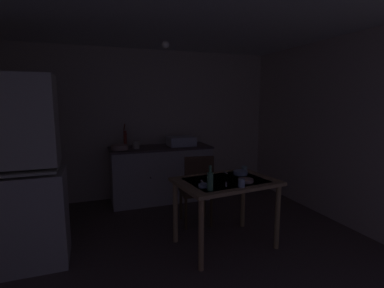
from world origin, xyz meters
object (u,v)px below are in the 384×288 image
Objects in this scene: dining_table at (226,189)px; chair_far_side at (197,189)px; hutch_cabinet at (15,180)px; teacup_mint at (244,169)px; sink_basin at (181,141)px; hand_pump at (125,138)px; mixing_bowl_counter at (120,147)px; glass_bottle at (210,181)px; serving_bowl_wide at (203,185)px.

chair_far_side is (-0.11, 0.61, -0.17)m from dining_table.
teacup_mint is (2.51, -0.08, -0.08)m from hutch_cabinet.
sink_basin is at bearing 103.25° from teacup_mint.
hand_pump is 0.41× the size of chair_far_side.
mixing_bowl_counter reaches higher than chair_far_side.
sink_basin is 1.74× the size of glass_bottle.
serving_bowl_wide reaches higher than dining_table.
hand_pump reaches higher than mixing_bowl_counter.
hutch_cabinet is 1.86m from serving_bowl_wide.
hand_pump is 3.64× the size of serving_bowl_wide.
teacup_mint is (0.50, -0.35, 0.31)m from chair_far_side.
sink_basin is at bearing 2.82° from mixing_bowl_counter.
hand_pump reaches higher than teacup_mint.
hutch_cabinet reaches higher than glass_bottle.
hutch_cabinet is 7.32× the size of mixing_bowl_counter.
teacup_mint is at bearing -35.05° from chair_far_side.
dining_table is (2.12, -0.33, -0.23)m from hutch_cabinet.
dining_table is (0.88, -1.80, -0.40)m from hand_pump.
serving_bowl_wide is at bearing 99.51° from glass_bottle.
chair_far_side is at bearing -51.52° from mixing_bowl_counter.
glass_bottle is at bearing -102.69° from chair_far_side.
hutch_cabinet is at bearing -129.85° from mixing_bowl_counter.
serving_bowl_wide is 0.15m from glass_bottle.
sink_basin reaches higher than teacup_mint.
mixing_bowl_counter is at bearing 128.48° from chair_far_side.
chair_far_side is at bearing -97.37° from sink_basin.
serving_bowl_wide is (0.55, -1.96, -0.28)m from hand_pump.
hutch_cabinet reaches higher than serving_bowl_wide.
serving_bowl_wide is at bearing -106.11° from chair_far_side.
sink_basin is 1.54m from teacup_mint.
chair_far_side is 0.99m from glass_bottle.
dining_table is at bearing -79.35° from chair_far_side.
serving_bowl_wide is at bearing -154.51° from dining_table.
mixing_bowl_counter is at bearing 133.47° from teacup_mint.
glass_bottle reaches higher than dining_table.
sink_basin is 1.69× the size of mixing_bowl_counter.
glass_bottle reaches higher than teacup_mint.
glass_bottle is (-0.32, -0.28, 0.21)m from dining_table.
serving_bowl_wide is at bearing -100.95° from sink_basin.
mixing_bowl_counter reaches higher than serving_bowl_wide.
hutch_cabinet is 7.54× the size of glass_bottle.
teacup_mint is (1.37, -1.44, -0.13)m from mixing_bowl_counter.
teacup_mint is at bearing 37.80° from glass_bottle.
hand_pump is 1.54× the size of glass_bottle.
glass_bottle reaches higher than chair_far_side.
hand_pump reaches higher than serving_bowl_wide.
dining_table is 0.39m from serving_bowl_wide.
hutch_cabinet is at bearing 164.56° from serving_bowl_wide.
hutch_cabinet is 17.81× the size of serving_bowl_wide.
serving_bowl_wide is 1.49× the size of teacup_mint.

